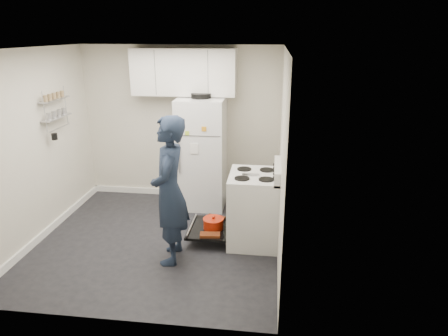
# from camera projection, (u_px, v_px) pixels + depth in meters

# --- Properties ---
(room) EXTENTS (3.21, 3.21, 2.51)m
(room) POSITION_uv_depth(u_px,v_px,m) (152.00, 154.00, 5.06)
(room) COLOR black
(room) RESTS_ON ground
(electric_range) EXTENTS (0.66, 0.76, 1.10)m
(electric_range) POSITION_uv_depth(u_px,v_px,m) (253.00, 209.00, 5.26)
(electric_range) COLOR silver
(electric_range) RESTS_ON ground
(open_oven_door) EXTENTS (0.55, 0.71, 0.22)m
(open_oven_door) POSITION_uv_depth(u_px,v_px,m) (211.00, 226.00, 5.41)
(open_oven_door) COLOR black
(open_oven_door) RESTS_ON ground
(refrigerator) EXTENTS (0.72, 0.74, 1.81)m
(refrigerator) POSITION_uv_depth(u_px,v_px,m) (202.00, 153.00, 6.26)
(refrigerator) COLOR silver
(refrigerator) RESTS_ON ground
(upper_cabinets) EXTENTS (1.60, 0.33, 0.70)m
(upper_cabinets) POSITION_uv_depth(u_px,v_px,m) (184.00, 72.00, 6.07)
(upper_cabinets) COLOR silver
(upper_cabinets) RESTS_ON room
(wall_shelf_rack) EXTENTS (0.14, 0.60, 0.61)m
(wall_shelf_rack) POSITION_uv_depth(u_px,v_px,m) (55.00, 109.00, 5.51)
(wall_shelf_rack) COLOR #B2B2B7
(wall_shelf_rack) RESTS_ON room
(person) EXTENTS (0.49, 0.69, 1.80)m
(person) POSITION_uv_depth(u_px,v_px,m) (170.00, 191.00, 4.70)
(person) COLOR #182135
(person) RESTS_ON ground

